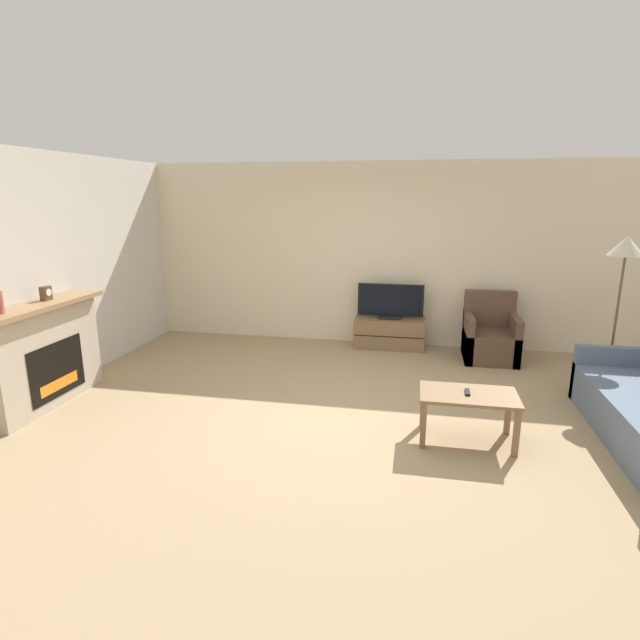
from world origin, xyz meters
TOP-DOWN VIEW (x-y plane):
  - ground_plane at (0.00, 0.00)m, footprint 24.00×24.00m
  - wall_back at (0.00, 2.73)m, footprint 12.00×0.06m
  - wall_left at (-3.47, 0.00)m, footprint 0.06×12.00m
  - fireplace at (-3.27, -0.37)m, footprint 0.46×1.59m
  - mantel_clock at (-3.25, -0.21)m, footprint 0.08×0.11m
  - tv_stand at (0.25, 2.46)m, footprint 1.03×0.42m
  - tv at (0.25, 2.45)m, footprint 0.96×0.18m
  - armchair at (1.65, 2.20)m, footprint 0.70×0.76m
  - coffee_table at (1.13, -0.37)m, footprint 0.87×0.51m
  - remote at (1.12, -0.36)m, footprint 0.04×0.15m
  - floor_lamp at (2.90, 1.38)m, footprint 0.38×0.38m

SIDE VIEW (x-z plane):
  - ground_plane at x=0.00m, z-range 0.00..0.00m
  - tv_stand at x=0.25m, z-range 0.00..0.44m
  - armchair at x=1.65m, z-range -0.16..0.75m
  - coffee_table at x=1.13m, z-range 0.16..0.63m
  - remote at x=1.12m, z-range 0.47..0.49m
  - fireplace at x=-3.27m, z-range 0.01..1.13m
  - tv at x=0.25m, z-range 0.43..0.94m
  - mantel_clock at x=-3.25m, z-range 1.12..1.27m
  - wall_back at x=0.00m, z-range 0.00..2.70m
  - wall_left at x=-3.47m, z-range 0.00..2.70m
  - floor_lamp at x=2.90m, z-range 0.68..2.46m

